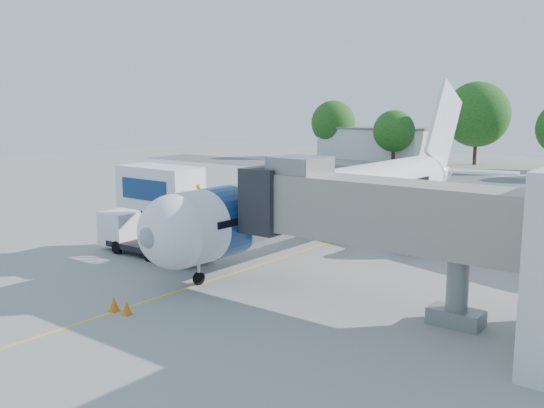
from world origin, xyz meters
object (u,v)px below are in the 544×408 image
Objects in this scene: aircraft at (341,196)px; ground_tug at (116,321)px; jet_bridge at (363,211)px; catering_hiloader at (153,211)px.

aircraft is 20.95m from ground_tug.
jet_bridge is 1.64× the size of catering_hiloader.
jet_bridge is 11.62m from ground_tug.
aircraft is 13.77m from jet_bridge.
aircraft reaches higher than ground_tug.
ground_tug is at bearing -119.97° from jet_bridge.
jet_bridge is 4.01× the size of ground_tug.
catering_hiloader reaches higher than ground_tug.
jet_bridge reaches higher than ground_tug.
aircraft is 2.71× the size of jet_bridge.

